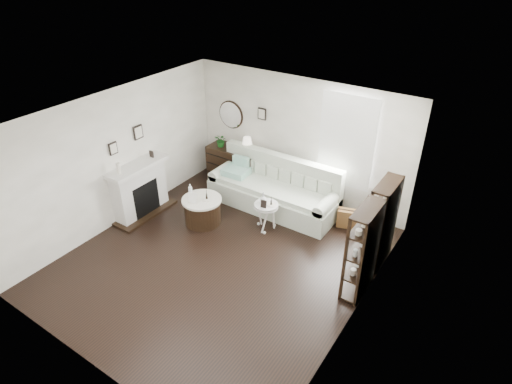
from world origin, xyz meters
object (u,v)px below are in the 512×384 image
Objects in this scene: dresser at (234,166)px; drum_table at (202,210)px; sofa at (275,191)px; pedestal_table at (266,206)px.

drum_table is at bearing -75.13° from dresser.
dresser is at bearing 104.87° from drum_table.
sofa is 3.51× the size of drum_table.
drum_table is at bearing -123.35° from sofa.
drum_table is 1.33m from pedestal_table.
dresser is 2.20× the size of pedestal_table.
pedestal_table reaches higher than drum_table.
dresser is 2.06m from pedestal_table.
sofa is 4.81× the size of pedestal_table.
sofa is 1.40m from dresser.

